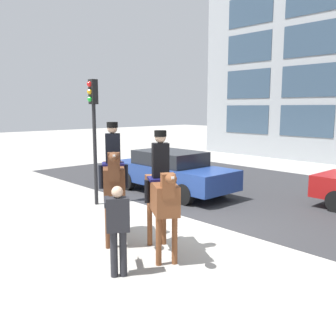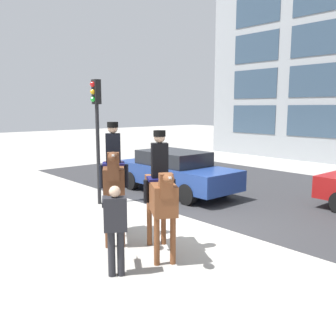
{
  "view_description": "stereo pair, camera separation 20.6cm",
  "coord_description": "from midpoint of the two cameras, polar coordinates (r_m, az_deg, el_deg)",
  "views": [
    {
      "loc": [
        6.06,
        -6.52,
        2.94
      ],
      "look_at": [
        0.18,
        -1.09,
        1.65
      ],
      "focal_mm": 40.0,
      "sensor_mm": 36.0,
      "label": 1
    },
    {
      "loc": [
        6.2,
        -6.37,
        2.94
      ],
      "look_at": [
        0.18,
        -1.09,
        1.65
      ],
      "focal_mm": 40.0,
      "sensor_mm": 36.0,
      "label": 2
    }
  ],
  "objects": [
    {
      "name": "mounted_horse_lead",
      "position": [
        8.27,
        -7.55,
        -1.44
      ],
      "size": [
        1.59,
        1.19,
        2.64
      ],
      "rotation": [
        0.0,
        0.0,
        -0.58
      ],
      "color": "#59331E",
      "rests_on": "ground_plane"
    },
    {
      "name": "pedestrian_bystander",
      "position": [
        6.61,
        -7.2,
        -8.38
      ],
      "size": [
        0.91,
        0.48,
        1.62
      ],
      "rotation": [
        0.0,
        0.0,
        2.57
      ],
      "color": "#232328",
      "rests_on": "ground_plane"
    },
    {
      "name": "road_surface",
      "position": [
        13.1,
        19.6,
        -4.32
      ],
      "size": [
        22.02,
        8.5,
        0.01
      ],
      "color": "#2D2D30",
      "rests_on": "ground_plane"
    },
    {
      "name": "mounted_horse_companion",
      "position": [
        7.4,
        -0.36,
        -3.62
      ],
      "size": [
        1.71,
        1.2,
        2.5
      ],
      "rotation": [
        0.0,
        0.0,
        -0.54
      ],
      "color": "brown",
      "rests_on": "ground_plane"
    },
    {
      "name": "traffic_light",
      "position": [
        11.43,
        -10.29,
        7.01
      ],
      "size": [
        0.24,
        0.29,
        3.76
      ],
      "color": "black",
      "rests_on": "ground_plane"
    },
    {
      "name": "street_car_near_lane",
      "position": [
        12.96,
        1.53,
        -0.47
      ],
      "size": [
        4.67,
        1.89,
        1.46
      ],
      "color": "navy",
      "rests_on": "ground_plane"
    },
    {
      "name": "ground_plane",
      "position": [
        9.37,
        5.02,
        -9.15
      ],
      "size": [
        80.0,
        80.0,
        0.0
      ],
      "primitive_type": "plane",
      "color": "#9E9B93"
    }
  ]
}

